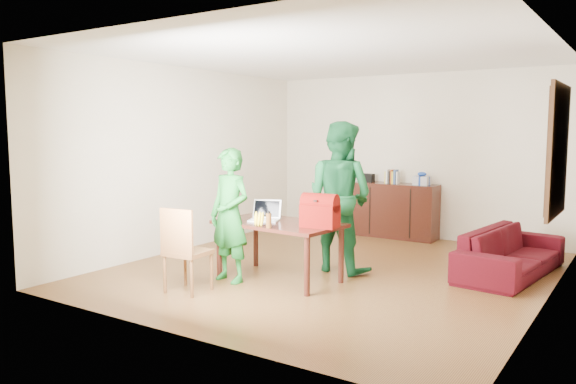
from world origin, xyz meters
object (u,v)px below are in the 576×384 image
Objects in this scene: red_bag at (320,214)px; person_near at (230,215)px; table at (279,229)px; bottle at (269,220)px; laptop at (264,217)px; chair at (187,267)px; person_far at (340,197)px; sofa at (511,252)px.

person_near is at bearing -167.32° from red_bag.
bottle is at bearing -66.80° from table.
person_near is at bearing -135.33° from table.
laptop is 0.78m from red_bag.
person_near is 1.08m from red_bag.
laptop is (0.36, 0.94, 0.47)m from chair.
person_far reaches higher than red_bag.
sofa is (2.71, 2.11, -0.50)m from person_near.
person_near is 3.88× the size of red_bag.
person_near is 1.44m from person_far.
sofa is at bearing 41.27° from red_bag.
bottle is at bearing 36.15° from chair.
person_far is 0.87m from red_bag.
table is 1.17m from chair.
sofa is (2.27, 1.74, -0.33)m from table.
red_bag is (0.45, 0.35, 0.06)m from bottle.
person_near is at bearing 62.12° from person_far.
chair is at bearing -131.78° from laptop.
table is 3.80× the size of laptop.
person_far is 10.18× the size of bottle.
person_far is 4.63× the size of laptop.
chair is 3.92m from sofa.
chair is (-0.56, -0.98, -0.34)m from table.
person_far reaches higher than person_near.
chair is 2.33× the size of red_bag.
person_near is (0.11, 0.61, 0.51)m from chair.
bottle is 0.58m from red_bag.
table is 0.45m from bottle.
bottle is at bearing -147.44° from red_bag.
person_far reaches higher than chair.
sofa is (2.83, 2.72, 0.01)m from chair.
person_far is 1.23m from bottle.
chair reaches higher than table.
person_near is (-0.44, -0.37, 0.17)m from table.
person_far is at bearing 97.88° from red_bag.
bottle is at bearing 85.24° from person_far.
table is at bearing -10.36° from laptop.
person_far is at bearing 62.10° from person_near.
person_near is 0.42m from laptop.
person_far is at bearing 123.72° from sofa.
sofa is at bearing -145.96° from person_far.
table is 1.64× the size of chair.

